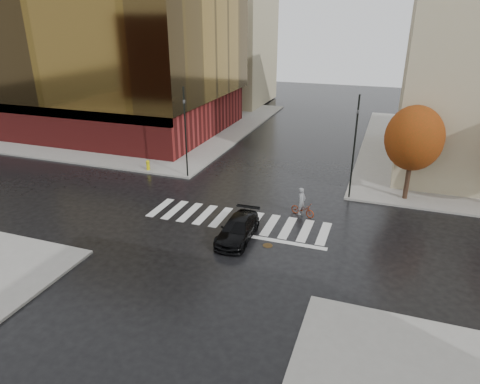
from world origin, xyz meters
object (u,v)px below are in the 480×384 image
Objects in this scene: cyclist at (302,206)px; traffic_light_ne at (355,141)px; fire_hydrant at (148,165)px; traffic_light_nw at (185,127)px; sedan at (238,229)px.

traffic_light_ne is (2.55, 3.80, 3.56)m from cyclist.
fire_hydrant is at bearing 6.83° from traffic_light_ne.
cyclist is 11.28m from traffic_light_nw.
traffic_light_ne is (12.60, -0.00, 0.11)m from traffic_light_nw.
cyclist reaches higher than fire_hydrant.
traffic_light_ne is 8.54× the size of fire_hydrant.
sedan is at bearing 63.25° from traffic_light_nw.
cyclist reaches higher than sedan.
traffic_light_ne is at bearing -0.70° from fire_hydrant.
sedan is at bearing 166.09° from cyclist.
fire_hydrant is (-3.70, 0.20, -3.49)m from traffic_light_nw.
sedan is 11.38m from traffic_light_nw.
traffic_light_ne reaches higher than traffic_light_nw.
traffic_light_nw is (-7.19, 8.10, 3.48)m from sedan.
sedan is 10.38m from traffic_light_ne.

